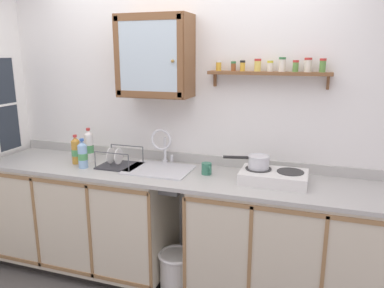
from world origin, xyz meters
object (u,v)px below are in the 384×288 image
object	(u,v)px
bottle_water_blue_0	(83,155)
bottle_juice_amber_2	(76,151)
sink	(160,172)
bottle_opaque_white_1	(89,146)
saucepan	(258,161)
wall_cabinet	(155,56)
trash_bin	(177,272)
dish_rack	(119,163)
hot_plate_stove	(274,177)
mug	(207,169)

from	to	relation	value
bottle_water_blue_0	bottle_juice_amber_2	bearing A→B (deg)	145.96
sink	bottle_water_blue_0	bearing A→B (deg)	-166.10
bottle_opaque_white_1	bottle_juice_amber_2	size ratio (longest dim) A/B	1.18
saucepan	bottle_juice_amber_2	world-z (taller)	bottle_juice_amber_2
bottle_water_blue_0	wall_cabinet	bearing A→B (deg)	27.88
sink	wall_cabinet	distance (m)	0.92
bottle_water_blue_0	wall_cabinet	xyz separation A→B (m)	(0.53, 0.28, 0.77)
wall_cabinet	trash_bin	distance (m)	1.71
sink	bottle_juice_amber_2	bearing A→B (deg)	-174.76
sink	bottle_water_blue_0	distance (m)	0.64
bottle_water_blue_0	trash_bin	xyz separation A→B (m)	(0.81, -0.01, -0.89)
sink	trash_bin	xyz separation A→B (m)	(0.20, -0.16, -0.76)
saucepan	dish_rack	size ratio (longest dim) A/B	1.03
sink	wall_cabinet	bearing A→B (deg)	119.66
hot_plate_stove	dish_rack	xyz separation A→B (m)	(-1.25, 0.00, -0.02)
saucepan	bottle_opaque_white_1	xyz separation A→B (m)	(-1.45, 0.04, -0.01)
sink	trash_bin	size ratio (longest dim) A/B	1.47
sink	saucepan	xyz separation A→B (m)	(0.78, -0.01, 0.17)
bottle_water_blue_0	trash_bin	distance (m)	1.20
wall_cabinet	sink	bearing A→B (deg)	-60.34
sink	mug	xyz separation A→B (m)	(0.39, 0.00, 0.07)
hot_plate_stove	wall_cabinet	world-z (taller)	wall_cabinet
bottle_opaque_white_1	bottle_juice_amber_2	distance (m)	0.12
mug	bottle_water_blue_0	bearing A→B (deg)	-171.30
sink	bottle_water_blue_0	size ratio (longest dim) A/B	2.11
sink	trash_bin	world-z (taller)	sink
hot_plate_stove	mug	world-z (taller)	same
bottle_juice_amber_2	dish_rack	size ratio (longest dim) A/B	0.76
saucepan	sink	bearing A→B (deg)	179.46
bottle_juice_amber_2	mug	bearing A→B (deg)	3.55
bottle_water_blue_0	bottle_juice_amber_2	world-z (taller)	bottle_juice_amber_2
bottle_water_blue_0	dish_rack	distance (m)	0.30
wall_cabinet	bottle_water_blue_0	bearing A→B (deg)	-152.12
saucepan	bottle_juice_amber_2	distance (m)	1.52
bottle_juice_amber_2	wall_cabinet	distance (m)	1.03
hot_plate_stove	trash_bin	world-z (taller)	hot_plate_stove
saucepan	bottle_water_blue_0	distance (m)	1.40
mug	trash_bin	distance (m)	0.87
bottle_opaque_white_1	trash_bin	size ratio (longest dim) A/B	0.84
dish_rack	bottle_opaque_white_1	bearing A→B (deg)	169.83
saucepan	trash_bin	xyz separation A→B (m)	(-0.58, -0.16, -0.92)
bottle_opaque_white_1	wall_cabinet	distance (m)	0.96
hot_plate_stove	bottle_juice_amber_2	world-z (taller)	bottle_juice_amber_2
saucepan	mug	bearing A→B (deg)	178.50
bottle_opaque_white_1	trash_bin	world-z (taller)	bottle_opaque_white_1
hot_plate_stove	mug	distance (m)	0.51
bottle_opaque_white_1	wall_cabinet	world-z (taller)	wall_cabinet
wall_cabinet	trash_bin	world-z (taller)	wall_cabinet
hot_plate_stove	bottle_juice_amber_2	xyz separation A→B (m)	(-1.63, -0.04, 0.07)
bottle_juice_amber_2	wall_cabinet	world-z (taller)	wall_cabinet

